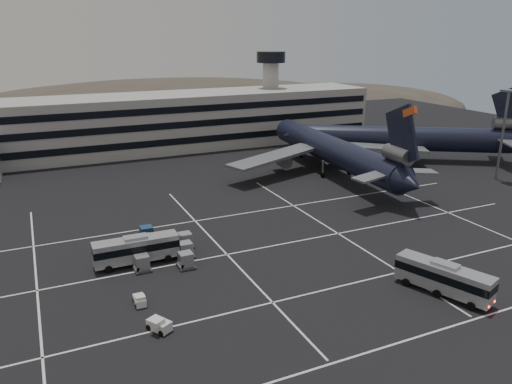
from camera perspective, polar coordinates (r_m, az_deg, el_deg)
ground at (r=67.74m, az=2.69°, el=-7.56°), size 260.00×260.00×0.00m
lane_markings at (r=68.72m, az=3.12°, el=-7.18°), size 90.00×55.62×0.01m
terminal at (r=129.86m, az=-13.09°, el=7.53°), size 125.00×26.00×24.00m
hills at (r=232.67m, az=-12.84°, el=7.16°), size 352.00×180.00×44.00m
lightpole_right at (r=112.03m, az=26.52°, el=7.11°), size 2.40×2.40×18.28m
trijet_main at (r=106.81m, az=8.86°, el=4.72°), size 47.34×57.68×18.08m
trijet_far at (r=122.86m, az=16.98°, el=5.95°), size 51.65×36.57×18.08m
bus_near at (r=62.03m, az=20.67°, el=-9.07°), size 6.34×11.34×3.94m
bus_far at (r=67.16m, az=-13.52°, el=-6.31°), size 11.01×2.84×3.88m
tug_a at (r=58.11m, az=-13.15°, el=-11.96°), size 1.27×2.10×1.33m
tug_b at (r=53.23m, az=-10.93°, el=-14.65°), size 2.51×2.85×1.58m
uld_cluster at (r=69.36m, az=-10.70°, el=-6.33°), size 9.87×14.04×2.05m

